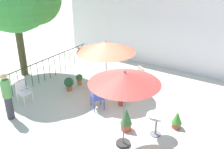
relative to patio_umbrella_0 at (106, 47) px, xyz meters
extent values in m
plane|color=beige|center=(0.31, -0.60, -1.99)|extent=(60.00, 60.00, 0.00)
cube|color=white|center=(0.31, 4.03, -0.04)|extent=(10.73, 0.30, 3.90)
cube|color=black|center=(-3.04, -0.60, -0.99)|extent=(0.03, 6.04, 0.03)
cylinder|color=black|center=(-3.04, -2.73, -1.49)|extent=(0.02, 0.02, 1.00)
cylinder|color=black|center=(-3.04, -2.37, -1.49)|extent=(0.02, 0.02, 1.00)
cylinder|color=black|center=(-3.04, -2.02, -1.49)|extent=(0.02, 0.02, 1.00)
cylinder|color=black|center=(-3.04, -1.66, -1.49)|extent=(0.02, 0.02, 1.00)
cylinder|color=black|center=(-3.04, -1.31, -1.49)|extent=(0.02, 0.02, 1.00)
cylinder|color=black|center=(-3.04, -0.95, -1.49)|extent=(0.02, 0.02, 1.00)
cylinder|color=black|center=(-3.04, -0.60, -1.49)|extent=(0.02, 0.02, 1.00)
cylinder|color=black|center=(-3.04, -0.24, -1.49)|extent=(0.02, 0.02, 1.00)
cylinder|color=black|center=(-3.04, 0.12, -1.49)|extent=(0.02, 0.02, 1.00)
cylinder|color=black|center=(-3.04, 0.47, -1.49)|extent=(0.02, 0.02, 1.00)
cylinder|color=black|center=(-3.04, 0.83, -1.49)|extent=(0.02, 0.02, 1.00)
cylinder|color=black|center=(-3.04, 1.18, -1.49)|extent=(0.02, 0.02, 1.00)
cylinder|color=black|center=(-3.04, 1.54, -1.49)|extent=(0.02, 0.02, 1.00)
cylinder|color=black|center=(-3.04, 1.89, -1.49)|extent=(0.02, 0.02, 1.00)
cylinder|color=black|center=(-3.04, 2.25, -1.49)|extent=(0.02, 0.02, 1.00)
cylinder|color=#454024|center=(-4.41, -0.61, -0.65)|extent=(0.33, 0.33, 2.69)
cylinder|color=#2D2D2D|center=(0.00, 0.00, -1.95)|extent=(0.44, 0.44, 0.08)
cylinder|color=slate|center=(0.00, 0.00, -0.89)|extent=(0.04, 0.04, 2.20)
cone|color=#DE4E36|center=(0.00, 0.00, 0.02)|extent=(2.35, 2.35, 0.40)
sphere|color=slate|center=(0.00, 0.00, 0.24)|extent=(0.06, 0.06, 0.06)
cylinder|color=#2D2D2D|center=(2.30, -2.52, -1.95)|extent=(0.44, 0.44, 0.08)
cylinder|color=slate|center=(2.30, -2.52, -0.79)|extent=(0.04, 0.04, 2.40)
cone|color=#D1443B|center=(2.30, -2.52, 0.25)|extent=(2.01, 2.01, 0.31)
sphere|color=slate|center=(2.30, -2.52, 0.44)|extent=(0.06, 0.06, 0.06)
cylinder|color=silver|center=(2.93, -1.54, -1.27)|extent=(0.64, 0.64, 0.02)
cylinder|color=slate|center=(2.93, -1.54, -1.64)|extent=(0.06, 0.06, 0.70)
cylinder|color=slate|center=(2.93, -1.54, -1.98)|extent=(0.35, 0.35, 0.03)
cube|color=silver|center=(1.02, 1.56, -1.51)|extent=(0.65, 0.63, 0.04)
cube|color=silver|center=(0.91, 1.39, -1.30)|extent=(0.42, 0.28, 0.38)
cube|color=silver|center=(1.21, 1.44, -1.39)|extent=(0.24, 0.36, 0.03)
cube|color=silver|center=(0.83, 1.67, -1.39)|extent=(0.24, 0.36, 0.03)
cylinder|color=silver|center=(1.32, 1.61, -1.76)|extent=(0.04, 0.04, 0.46)
cylinder|color=silver|center=(0.93, 1.85, -1.76)|extent=(0.04, 0.04, 0.46)
cylinder|color=silver|center=(1.11, 1.27, -1.76)|extent=(0.04, 0.04, 0.46)
cylinder|color=silver|center=(0.72, 1.50, -1.76)|extent=(0.04, 0.04, 0.46)
cube|color=white|center=(-2.17, -2.43, -1.54)|extent=(0.45, 0.46, 0.04)
cube|color=white|center=(-2.37, -2.43, -1.31)|extent=(0.05, 0.43, 0.42)
cube|color=white|center=(-2.18, -2.64, -1.42)|extent=(0.39, 0.05, 0.03)
cube|color=white|center=(-2.17, -2.23, -1.42)|extent=(0.39, 0.05, 0.03)
cylinder|color=white|center=(-1.98, -2.65, -1.77)|extent=(0.04, 0.04, 0.43)
cylinder|color=white|center=(-1.97, -2.23, -1.77)|extent=(0.04, 0.04, 0.43)
cylinder|color=white|center=(-2.38, -2.63, -1.77)|extent=(0.04, 0.04, 0.43)
cylinder|color=white|center=(-2.37, -2.22, -1.77)|extent=(0.04, 0.04, 0.43)
cube|color=#3446A0|center=(0.41, -1.21, -1.55)|extent=(0.63, 0.62, 0.04)
cube|color=#3446A0|center=(0.58, -1.34, -1.28)|extent=(0.28, 0.34, 0.49)
cube|color=#3446A0|center=(0.53, -1.06, -1.43)|extent=(0.36, 0.29, 0.03)
cube|color=#3446A0|center=(0.30, -1.36, -1.43)|extent=(0.36, 0.29, 0.03)
cylinder|color=#3446A0|center=(0.36, -0.93, -1.78)|extent=(0.04, 0.04, 0.42)
cylinder|color=#3446A0|center=(0.12, -1.23, -1.78)|extent=(0.04, 0.04, 0.42)
cylinder|color=#3446A0|center=(0.70, -1.19, -1.78)|extent=(0.04, 0.04, 0.42)
cylinder|color=#3446A0|center=(0.47, -1.50, -1.78)|extent=(0.04, 0.04, 0.42)
cylinder|color=#9D4D3A|center=(3.36, -0.82, -1.89)|extent=(0.31, 0.31, 0.19)
cylinder|color=#382819|center=(3.36, -0.82, -1.81)|extent=(0.27, 0.27, 0.02)
cone|color=#469233|center=(3.36, -0.82, -1.59)|extent=(0.35, 0.35, 0.41)
cylinder|color=#A74734|center=(1.07, -0.54, -1.89)|extent=(0.25, 0.25, 0.21)
cylinder|color=#382819|center=(1.07, -0.54, -1.79)|extent=(0.22, 0.22, 0.02)
sphere|color=#49933D|center=(1.07, -0.54, -1.60)|extent=(0.41, 0.41, 0.41)
cylinder|color=#BF6538|center=(-1.46, -0.70, -1.89)|extent=(0.25, 0.25, 0.20)
cylinder|color=#382819|center=(-1.46, -0.70, -1.80)|extent=(0.22, 0.22, 0.02)
sphere|color=#23522D|center=(-1.46, -0.70, -1.61)|extent=(0.41, 0.41, 0.41)
cylinder|color=#BE5338|center=(2.00, -1.81, -1.87)|extent=(0.35, 0.35, 0.24)
cylinder|color=#382819|center=(2.00, -1.81, -1.77)|extent=(0.31, 0.31, 0.02)
cone|color=#3C7C3C|center=(2.00, -1.81, -1.47)|extent=(0.40, 0.40, 0.58)
cylinder|color=#B2582F|center=(0.30, 1.48, -1.88)|extent=(0.27, 0.27, 0.22)
cylinder|color=#382819|center=(0.30, 1.48, -1.78)|extent=(0.24, 0.24, 0.02)
sphere|color=#44742F|center=(0.30, 1.48, -1.62)|extent=(0.35, 0.35, 0.35)
cylinder|color=#C97442|center=(-1.41, -0.06, -1.87)|extent=(0.21, 0.21, 0.24)
cylinder|color=#382819|center=(-1.41, -0.06, -1.77)|extent=(0.19, 0.19, 0.02)
sphere|color=#35662D|center=(-1.41, -0.06, -1.63)|extent=(0.30, 0.30, 0.30)
sphere|color=#E34F37|center=(-1.37, 0.05, -1.57)|extent=(0.08, 0.08, 0.08)
sphere|color=#E34F37|center=(-1.37, 0.02, -1.65)|extent=(0.06, 0.06, 0.06)
cylinder|color=#33333D|center=(-1.77, -3.43, -1.57)|extent=(0.26, 0.26, 0.85)
cylinder|color=#54954C|center=(-1.77, -3.43, -0.81)|extent=(0.37, 0.37, 0.67)
sphere|color=tan|center=(-1.77, -3.43, -0.36)|extent=(0.23, 0.23, 0.23)
camera|label=1|loc=(5.38, -7.94, 3.14)|focal=40.97mm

